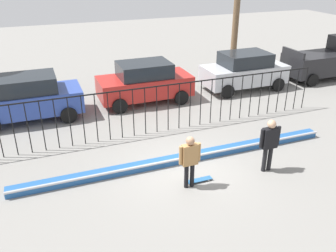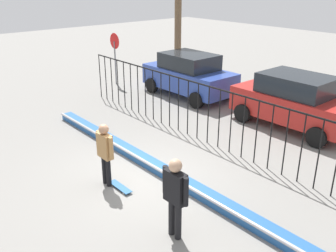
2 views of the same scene
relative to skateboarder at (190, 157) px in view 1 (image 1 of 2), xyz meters
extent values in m
plane|color=gray|center=(0.34, 0.93, -1.00)|extent=(60.00, 60.00, 0.00)
cube|color=#235699|center=(0.34, 1.44, -0.89)|extent=(11.00, 0.36, 0.22)
cylinder|color=#B2B2B7|center=(0.34, 1.26, -0.78)|extent=(11.00, 0.09, 0.09)
cylinder|color=black|center=(-4.79, 3.87, -0.05)|extent=(0.04, 0.04, 1.90)
cylinder|color=black|center=(-4.33, 3.87, -0.05)|extent=(0.04, 0.04, 1.90)
cylinder|color=black|center=(-3.86, 3.87, -0.05)|extent=(0.04, 0.04, 1.90)
cylinder|color=black|center=(-3.39, 3.87, -0.05)|extent=(0.04, 0.04, 1.90)
cylinder|color=black|center=(-2.93, 3.87, -0.05)|extent=(0.04, 0.04, 1.90)
cylinder|color=black|center=(-2.46, 3.87, -0.05)|extent=(0.04, 0.04, 1.90)
cylinder|color=black|center=(-1.99, 3.87, -0.05)|extent=(0.04, 0.04, 1.90)
cylinder|color=black|center=(-1.53, 3.87, -0.05)|extent=(0.04, 0.04, 1.90)
cylinder|color=black|center=(-1.06, 3.87, -0.05)|extent=(0.04, 0.04, 1.90)
cylinder|color=black|center=(-0.59, 3.87, -0.05)|extent=(0.04, 0.04, 1.90)
cylinder|color=black|center=(-0.13, 3.87, -0.05)|extent=(0.04, 0.04, 1.90)
cylinder|color=black|center=(0.34, 3.87, -0.05)|extent=(0.04, 0.04, 1.90)
cylinder|color=black|center=(0.81, 3.87, -0.05)|extent=(0.04, 0.04, 1.90)
cylinder|color=black|center=(1.27, 3.87, -0.05)|extent=(0.04, 0.04, 1.90)
cylinder|color=black|center=(1.74, 3.87, -0.05)|extent=(0.04, 0.04, 1.90)
cylinder|color=black|center=(2.21, 3.87, -0.05)|extent=(0.04, 0.04, 1.90)
cylinder|color=black|center=(2.67, 3.87, -0.05)|extent=(0.04, 0.04, 1.90)
cylinder|color=black|center=(3.14, 3.87, -0.05)|extent=(0.04, 0.04, 1.90)
cylinder|color=black|center=(3.61, 3.87, -0.05)|extent=(0.04, 0.04, 1.90)
cylinder|color=black|center=(4.07, 3.87, -0.05)|extent=(0.04, 0.04, 1.90)
cylinder|color=black|center=(4.54, 3.87, -0.05)|extent=(0.04, 0.04, 1.90)
cylinder|color=black|center=(5.01, 3.87, -0.05)|extent=(0.04, 0.04, 1.90)
cylinder|color=black|center=(5.47, 3.87, -0.05)|extent=(0.04, 0.04, 1.90)
cylinder|color=black|center=(5.94, 3.87, -0.05)|extent=(0.04, 0.04, 1.90)
cylinder|color=black|center=(6.41, 3.87, -0.05)|extent=(0.04, 0.04, 1.90)
cylinder|color=black|center=(6.87, 3.87, -0.05)|extent=(0.04, 0.04, 1.90)
cylinder|color=black|center=(7.34, 3.87, -0.05)|extent=(0.04, 0.04, 1.90)
cube|color=black|center=(0.34, 3.87, 0.88)|extent=(14.00, 0.04, 0.04)
cylinder|color=black|center=(-0.09, 0.00, -0.62)|extent=(0.13, 0.13, 0.78)
cylinder|color=black|center=(0.09, 0.00, -0.62)|extent=(0.13, 0.13, 0.78)
cube|color=#A87A47|center=(0.00, 0.00, 0.09)|extent=(0.47, 0.20, 0.64)
sphere|color=#A87A5B|center=(0.00, 0.00, 0.54)|extent=(0.25, 0.25, 0.25)
cylinder|color=#A87A47|center=(-0.29, 0.00, 0.13)|extent=(0.10, 0.10, 0.58)
cylinder|color=#A87A47|center=(0.29, 0.00, 0.13)|extent=(0.10, 0.10, 0.58)
cube|color=#26598C|center=(0.41, 0.12, -0.94)|extent=(0.80, 0.20, 0.02)
cylinder|color=silver|center=(0.68, 0.20, -0.98)|extent=(0.05, 0.03, 0.05)
cylinder|color=silver|center=(0.68, 0.05, -0.98)|extent=(0.05, 0.03, 0.05)
cylinder|color=silver|center=(0.14, 0.20, -0.98)|extent=(0.05, 0.03, 0.05)
cylinder|color=silver|center=(0.14, 0.05, -0.98)|extent=(0.05, 0.03, 0.05)
cylinder|color=black|center=(2.60, -0.05, -0.59)|extent=(0.14, 0.14, 0.83)
cylinder|color=black|center=(2.80, -0.05, -0.59)|extent=(0.14, 0.14, 0.83)
cube|color=black|center=(2.70, -0.05, 0.17)|extent=(0.50, 0.22, 0.68)
sphere|color=tan|center=(2.70, -0.05, 0.64)|extent=(0.27, 0.27, 0.27)
cylinder|color=black|center=(2.39, -0.05, 0.20)|extent=(0.11, 0.11, 0.61)
cylinder|color=black|center=(3.00, -0.05, 0.20)|extent=(0.11, 0.11, 0.61)
cube|color=#2D479E|center=(-4.24, 6.95, -0.21)|extent=(4.30, 1.90, 0.90)
cube|color=#1E2328|center=(-4.24, 6.95, 0.57)|extent=(2.37, 1.71, 0.66)
cylinder|color=black|center=(-2.78, 7.90, -0.66)|extent=(0.68, 0.22, 0.68)
cylinder|color=black|center=(-2.78, 6.00, -0.66)|extent=(0.68, 0.22, 0.68)
cube|color=#B2231E|center=(0.89, 7.17, -0.21)|extent=(4.30, 1.90, 0.90)
cube|color=#1E2328|center=(0.89, 7.17, 0.57)|extent=(2.37, 1.71, 0.66)
cylinder|color=black|center=(2.36, 8.12, -0.66)|extent=(0.68, 0.22, 0.68)
cylinder|color=black|center=(2.36, 6.22, -0.66)|extent=(0.68, 0.22, 0.68)
cylinder|color=black|center=(-0.57, 8.12, -0.66)|extent=(0.68, 0.22, 0.68)
cylinder|color=black|center=(-0.57, 6.22, -0.66)|extent=(0.68, 0.22, 0.68)
cube|color=#B7BABF|center=(6.23, 7.12, -0.21)|extent=(4.30, 1.90, 0.90)
cube|color=#1E2328|center=(6.23, 7.12, 0.57)|extent=(2.37, 1.71, 0.66)
cylinder|color=black|center=(7.69, 8.07, -0.66)|extent=(0.68, 0.22, 0.68)
cylinder|color=black|center=(7.69, 6.17, -0.66)|extent=(0.68, 0.22, 0.68)
cylinder|color=black|center=(4.76, 8.07, -0.66)|extent=(0.68, 0.22, 0.68)
cylinder|color=black|center=(4.76, 6.17, -0.66)|extent=(0.68, 0.22, 0.68)
cube|color=black|center=(11.45, 7.10, -0.11)|extent=(4.70, 1.90, 1.10)
cube|color=black|center=(9.16, 7.10, 0.62)|extent=(0.12, 1.75, 0.36)
cylinder|color=black|center=(13.05, 8.05, -0.66)|extent=(0.68, 0.22, 0.68)
cylinder|color=black|center=(9.85, 8.05, -0.66)|extent=(0.68, 0.22, 0.68)
cylinder|color=black|center=(9.85, 6.15, -0.66)|extent=(0.68, 0.22, 0.68)
camera|label=1|loc=(-3.82, -8.24, 5.28)|focal=38.63mm
camera|label=2|loc=(7.42, -4.30, 4.03)|focal=39.87mm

